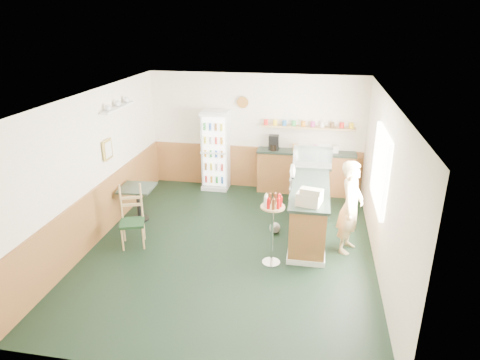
% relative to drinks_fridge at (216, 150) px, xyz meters
% --- Properties ---
extents(ground, '(6.00, 6.00, 0.00)m').
position_rel_drinks_fridge_xyz_m(ground, '(0.91, -2.74, -0.94)').
color(ground, black).
rests_on(ground, ground).
extents(room_envelope, '(5.04, 6.02, 2.72)m').
position_rel_drinks_fridge_xyz_m(room_envelope, '(0.68, -2.01, 0.59)').
color(room_envelope, '#EEE4CB').
rests_on(room_envelope, ground).
extents(service_counter, '(0.68, 3.01, 1.01)m').
position_rel_drinks_fridge_xyz_m(service_counter, '(2.26, -1.67, -0.48)').
color(service_counter, '#9A5F31').
rests_on(service_counter, ground).
extents(back_counter, '(2.24, 0.42, 1.69)m').
position_rel_drinks_fridge_xyz_m(back_counter, '(2.10, 0.06, -0.38)').
color(back_counter, '#9A5F31').
rests_on(back_counter, ground).
extents(drinks_fridge, '(0.62, 0.53, 1.87)m').
position_rel_drinks_fridge_xyz_m(drinks_fridge, '(0.00, 0.00, 0.00)').
color(drinks_fridge, white).
rests_on(drinks_fridge, ground).
extents(display_case, '(0.78, 0.41, 0.45)m').
position_rel_drinks_fridge_xyz_m(display_case, '(2.26, -1.02, 0.30)').
color(display_case, silver).
rests_on(display_case, service_counter).
extents(cash_register, '(0.45, 0.47, 0.22)m').
position_rel_drinks_fridge_xyz_m(cash_register, '(2.26, -2.83, 0.18)').
color(cash_register, beige).
rests_on(cash_register, service_counter).
extents(shopkeeper, '(0.56, 0.66, 1.66)m').
position_rel_drinks_fridge_xyz_m(shopkeeper, '(2.96, -2.46, -0.10)').
color(shopkeeper, tan).
rests_on(shopkeeper, ground).
extents(condiment_stand, '(0.39, 0.39, 1.23)m').
position_rel_drinks_fridge_xyz_m(condiment_stand, '(1.69, -3.14, -0.10)').
color(condiment_stand, silver).
rests_on(condiment_stand, ground).
extents(newspaper_rack, '(0.09, 0.47, 0.93)m').
position_rel_drinks_fridge_xyz_m(newspaper_rack, '(1.90, -1.51, -0.24)').
color(newspaper_rack, black).
rests_on(newspaper_rack, ground).
extents(cafe_table, '(0.68, 0.68, 0.72)m').
position_rel_drinks_fridge_xyz_m(cafe_table, '(-1.14, -1.99, -0.43)').
color(cafe_table, black).
rests_on(cafe_table, ground).
extents(cafe_chair, '(0.54, 0.54, 1.12)m').
position_rel_drinks_fridge_xyz_m(cafe_chair, '(-0.83, -2.89, -0.35)').
color(cafe_chair, black).
rests_on(cafe_chair, ground).
extents(dog_doorstop, '(0.21, 0.27, 0.25)m').
position_rel_drinks_fridge_xyz_m(dog_doorstop, '(1.63, -2.08, -0.82)').
color(dog_doorstop, gray).
rests_on(dog_doorstop, ground).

